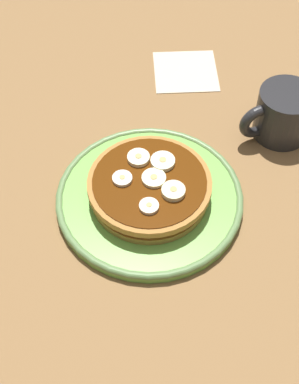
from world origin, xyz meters
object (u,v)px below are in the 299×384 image
object	(u,v)px
banana_slice_1	(173,191)
banana_slice_5	(163,162)
banana_slice_3	(122,179)
plate	(149,198)
coffee_mug	(282,114)
pancake_stack	(147,188)
banana_slice_2	(140,158)
napkin	(186,71)
banana_slice_0	(153,177)
banana_slice_4	(149,206)

from	to	relation	value
banana_slice_1	banana_slice_5	distance (cm)	5.53
banana_slice_3	banana_slice_5	world-z (taller)	banana_slice_5
plate	coffee_mug	size ratio (longest dim) A/B	2.22
pancake_stack	banana_slice_1	distance (cm)	4.69
plate	banana_slice_2	xyz separation A→B (cm)	(-0.23, -4.24, 4.22)
plate	coffee_mug	world-z (taller)	coffee_mug
banana_slice_2	napkin	size ratio (longest dim) A/B	0.29
banana_slice_0	banana_slice_3	distance (cm)	4.24
banana_slice_1	napkin	world-z (taller)	banana_slice_1
banana_slice_4	banana_slice_0	bearing A→B (deg)	-117.56
banana_slice_0	banana_slice_3	bearing A→B (deg)	-16.46
banana_slice_1	coffee_mug	distance (cm)	23.62
pancake_stack	banana_slice_5	size ratio (longest dim) A/B	5.11
banana_slice_2	napkin	world-z (taller)	banana_slice_2
plate	coffee_mug	xyz separation A→B (cm)	(-24.22, -5.40, 3.20)
plate	napkin	distance (cm)	29.48
banana_slice_4	banana_slice_3	bearing A→B (deg)	-73.83
banana_slice_5	banana_slice_1	bearing A→B (deg)	82.53
pancake_stack	banana_slice_5	bearing A→B (deg)	-147.21
banana_slice_5	coffee_mug	distance (cm)	21.52
banana_slice_5	napkin	bearing A→B (deg)	-121.73
banana_slice_0	banana_slice_4	xyz separation A→B (cm)	(2.39, 4.58, 0.00)
banana_slice_2	banana_slice_4	bearing A→B (deg)	76.81
banana_slice_0	banana_slice_3	world-z (taller)	same
plate	banana_slice_0	size ratio (longest dim) A/B	7.92
banana_slice_5	banana_slice_4	bearing A→B (deg)	54.37
banana_slice_0	banana_slice_1	world-z (taller)	banana_slice_1
banana_slice_2	banana_slice_3	size ratio (longest dim) A/B	1.16
banana_slice_5	banana_slice_2	bearing A→B (deg)	-35.09
banana_slice_2	banana_slice_5	size ratio (longest dim) A/B	0.92
plate	banana_slice_4	distance (cm)	6.17
banana_slice_2	pancake_stack	bearing A→B (deg)	81.94
banana_slice_2	banana_slice_4	distance (cm)	8.68
banana_slice_0	coffee_mug	xyz separation A→B (cm)	(-23.58, -5.03, -0.97)
banana_slice_4	banana_slice_5	xyz separation A→B (cm)	(-4.69, -6.55, 0.06)
banana_slice_0	pancake_stack	bearing A→B (deg)	8.35
plate	pancake_stack	size ratio (longest dim) A/B	1.51
banana_slice_1	banana_slice_2	xyz separation A→B (cm)	(1.99, -7.39, -0.07)
banana_slice_5	coffee_mug	xyz separation A→B (cm)	(-21.28, -3.06, -1.03)
banana_slice_0	banana_slice_3	size ratio (longest dim) A/B	1.22
pancake_stack	banana_slice_1	xyz separation A→B (cm)	(-2.56, 3.37, 2.01)
plate	pancake_stack	distance (cm)	2.31
banana_slice_2	banana_slice_5	xyz separation A→B (cm)	(-2.71, 1.91, 0.01)
pancake_stack	banana_slice_0	bearing A→B (deg)	-171.65
banana_slice_1	banana_slice_4	distance (cm)	4.11
banana_slice_4	napkin	size ratio (longest dim) A/B	0.24
banana_slice_1	banana_slice_4	xyz separation A→B (cm)	(3.97, 1.06, -0.13)
coffee_mug	napkin	distance (cm)	20.85
banana_slice_1	banana_slice_3	size ratio (longest dim) A/B	1.18
banana_slice_0	coffee_mug	world-z (taller)	coffee_mug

